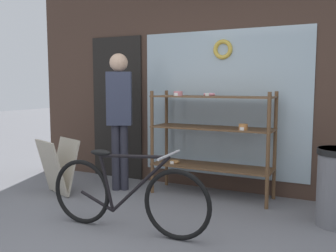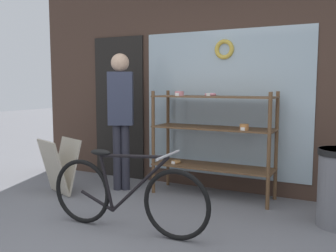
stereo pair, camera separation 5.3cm
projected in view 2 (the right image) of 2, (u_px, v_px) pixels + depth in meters
storefront_facade at (208, 79)px, 4.99m from camera, size 5.59×0.13×3.01m
display_case at (212, 133)px, 4.64m from camera, size 1.51×0.46×1.32m
bicycle at (126, 195)px, 3.56m from camera, size 1.69×0.46×0.79m
sandwich_board at (60, 166)px, 4.81m from camera, size 0.61×0.54×0.70m
pedestrian at (121, 109)px, 4.90m from camera, size 0.37×0.31×1.80m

